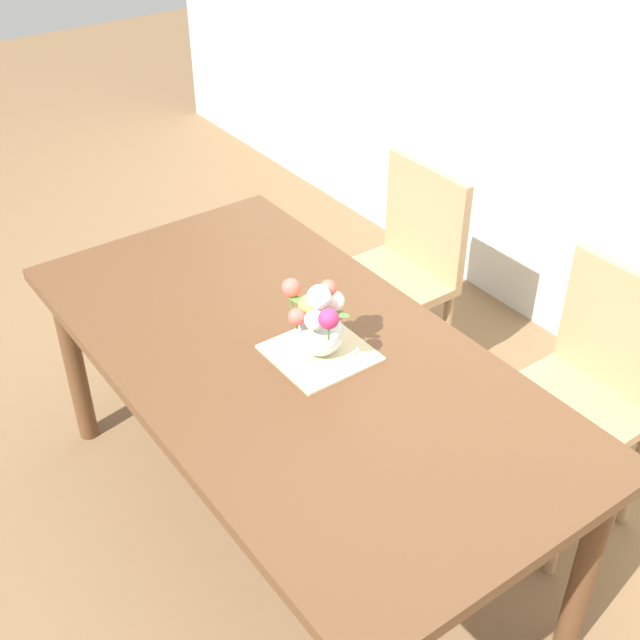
{
  "coord_description": "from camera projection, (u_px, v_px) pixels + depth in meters",
  "views": [
    {
      "loc": [
        1.57,
        -1.04,
        2.18
      ],
      "look_at": [
        0.05,
        0.07,
        0.85
      ],
      "focal_mm": 46.41,
      "sensor_mm": 36.0,
      "label": 1
    }
  ],
  "objects": [
    {
      "name": "flower_vase",
      "position": [
        318.0,
        321.0,
        2.31
      ],
      "size": [
        0.24,
        0.17,
        0.24
      ],
      "color": "silver",
      "rests_on": "placemat"
    },
    {
      "name": "ground_plane",
      "position": [
        296.0,
        524.0,
        2.8
      ],
      "size": [
        12.0,
        12.0,
        0.0
      ],
      "primitive_type": "plane",
      "color": "brown"
    },
    {
      "name": "chair_left",
      "position": [
        401.0,
        264.0,
        3.19
      ],
      "size": [
        0.42,
        0.42,
        0.9
      ],
      "rotation": [
        0.0,
        0.0,
        3.14
      ],
      "color": "tan",
      "rests_on": "ground_plane"
    },
    {
      "name": "placemat",
      "position": [
        320.0,
        353.0,
        2.38
      ],
      "size": [
        0.27,
        0.27,
        0.01
      ],
      "primitive_type": "cube",
      "color": "#CCB789",
      "rests_on": "dining_table"
    },
    {
      "name": "chair_right",
      "position": [
        588.0,
        386.0,
        2.59
      ],
      "size": [
        0.42,
        0.42,
        0.9
      ],
      "rotation": [
        0.0,
        0.0,
        3.14
      ],
      "color": "tan",
      "rests_on": "ground_plane"
    },
    {
      "name": "dining_table",
      "position": [
        293.0,
        376.0,
        2.42
      ],
      "size": [
        1.82,
        0.94,
        0.73
      ],
      "color": "brown",
      "rests_on": "ground_plane"
    }
  ]
}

